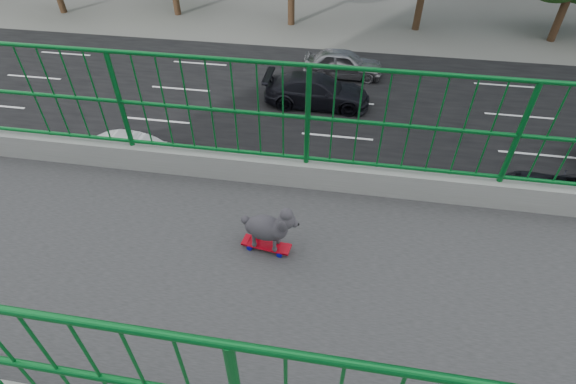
# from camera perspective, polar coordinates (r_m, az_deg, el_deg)

# --- Properties ---
(road) EXTENTS (18.00, 90.00, 0.02)m
(road) POSITION_cam_1_polar(r_m,az_deg,el_deg) (18.32, 6.56, 7.32)
(road) COLOR black
(road) RESTS_ON ground
(footbridge) EXTENTS (3.00, 24.00, 7.00)m
(footbridge) POSITION_cam_1_polar(r_m,az_deg,el_deg) (5.40, -0.35, -23.45)
(footbridge) COLOR #2D2D2F
(footbridge) RESTS_ON ground
(railing) EXTENTS (3.00, 24.00, 1.42)m
(railing) POSITION_cam_1_polar(r_m,az_deg,el_deg) (3.70, -0.48, -9.99)
(railing) COLOR gray
(railing) RESTS_ON footbridge
(skateboard) EXTENTS (0.20, 0.48, 0.06)m
(skateboard) POSITION_cam_1_polar(r_m,az_deg,el_deg) (4.09, -2.89, -7.11)
(skateboard) COLOR red
(skateboard) RESTS_ON footbridge
(poodle) EXTENTS (0.28, 0.55, 0.46)m
(poodle) POSITION_cam_1_polar(r_m,az_deg,el_deg) (3.89, -2.61, -4.63)
(poodle) COLOR #29262B
(poodle) RESTS_ON skateboard
(car_0) EXTENTS (1.90, 4.72, 1.61)m
(car_0) POSITION_cam_1_polar(r_m,az_deg,el_deg) (13.22, 26.07, -9.19)
(car_0) COLOR gray
(car_0) RESTS_ON ground
(car_1) EXTENTS (1.57, 4.50, 1.48)m
(car_1) POSITION_cam_1_polar(r_m,az_deg,el_deg) (17.05, -22.34, 4.31)
(car_1) COLOR silver
(car_1) RESTS_ON ground
(car_3) EXTENTS (1.97, 4.85, 1.41)m
(car_3) POSITION_cam_1_polar(r_m,az_deg,el_deg) (20.27, 3.89, 13.31)
(car_3) COLOR black
(car_3) RESTS_ON ground
(car_4) EXTENTS (1.62, 4.03, 1.37)m
(car_4) POSITION_cam_1_polar(r_m,az_deg,el_deg) (23.10, 7.38, 16.65)
(car_4) COLOR gray
(car_4) RESTS_ON ground
(car_5) EXTENTS (1.66, 4.75, 1.57)m
(car_5) POSITION_cam_1_polar(r_m,az_deg,el_deg) (13.24, -13.35, -5.13)
(car_5) COLOR #B01007
(car_5) RESTS_ON ground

